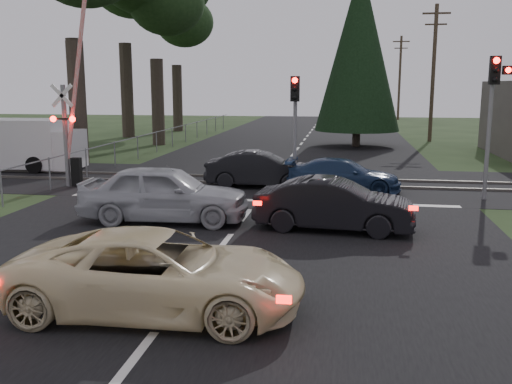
% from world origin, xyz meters
% --- Properties ---
extents(ground, '(120.00, 120.00, 0.00)m').
position_xyz_m(ground, '(0.00, 0.00, 0.00)').
color(ground, '#213216').
rests_on(ground, ground).
extents(road, '(14.00, 100.00, 0.01)m').
position_xyz_m(road, '(0.00, 10.00, 0.01)').
color(road, black).
rests_on(road, ground).
extents(rail_corridor, '(120.00, 8.00, 0.01)m').
position_xyz_m(rail_corridor, '(0.00, 12.00, 0.01)').
color(rail_corridor, black).
rests_on(rail_corridor, ground).
extents(stop_line, '(13.00, 0.35, 0.00)m').
position_xyz_m(stop_line, '(0.00, 8.20, 0.01)').
color(stop_line, silver).
rests_on(stop_line, ground).
extents(rail_near, '(120.00, 0.12, 0.10)m').
position_xyz_m(rail_near, '(0.00, 11.20, 0.05)').
color(rail_near, '#59544C').
rests_on(rail_near, ground).
extents(rail_far, '(120.00, 0.12, 0.10)m').
position_xyz_m(rail_far, '(0.00, 12.80, 0.05)').
color(rail_far, '#59544C').
rests_on(rail_far, ground).
extents(crossing_signal, '(1.62, 0.38, 6.96)m').
position_xyz_m(crossing_signal, '(-7.27, 9.79, 2.06)').
color(crossing_signal, slate).
rests_on(crossing_signal, ground).
extents(traffic_signal_right, '(0.68, 0.48, 4.70)m').
position_xyz_m(traffic_signal_right, '(7.55, 9.47, 3.31)').
color(traffic_signal_right, slate).
rests_on(traffic_signal_right, ground).
extents(traffic_signal_center, '(0.32, 0.48, 4.10)m').
position_xyz_m(traffic_signal_center, '(1.00, 10.68, 2.81)').
color(traffic_signal_center, slate).
rests_on(traffic_signal_center, ground).
extents(utility_pole_mid, '(1.80, 0.26, 9.00)m').
position_xyz_m(utility_pole_mid, '(8.50, 30.00, 4.73)').
color(utility_pole_mid, '#4C3D2D').
rests_on(utility_pole_mid, ground).
extents(utility_pole_far, '(1.80, 0.26, 9.00)m').
position_xyz_m(utility_pole_far, '(8.50, 55.00, 4.73)').
color(utility_pole_far, '#4C3D2D').
rests_on(utility_pole_far, ground).
extents(euc_tree_e, '(6.00, 6.00, 13.20)m').
position_xyz_m(euc_tree_e, '(-11.00, 36.00, 9.51)').
color(euc_tree_e, '#473D33').
rests_on(euc_tree_e, ground).
extents(conifer_tree, '(5.20, 5.20, 11.00)m').
position_xyz_m(conifer_tree, '(3.50, 26.00, 5.99)').
color(conifer_tree, '#473D33').
rests_on(conifer_tree, ground).
extents(fence_left, '(0.10, 36.00, 1.20)m').
position_xyz_m(fence_left, '(-7.80, 22.50, 0.00)').
color(fence_left, slate).
rests_on(fence_left, ground).
extents(cream_coupe, '(4.99, 2.39, 1.37)m').
position_xyz_m(cream_coupe, '(-0.20, -1.38, 0.69)').
color(cream_coupe, beige).
rests_on(cream_coupe, ground).
extents(dark_hatchback, '(4.27, 1.85, 1.37)m').
position_xyz_m(dark_hatchback, '(2.61, 4.65, 0.68)').
color(dark_hatchback, black).
rests_on(dark_hatchback, ground).
extents(silver_car, '(4.79, 2.14, 1.60)m').
position_xyz_m(silver_car, '(-2.11, 4.91, 0.80)').
color(silver_car, '#A7A9AF').
rests_on(silver_car, ground).
extents(blue_sedan, '(4.16, 1.89, 1.18)m').
position_xyz_m(blue_sedan, '(2.81, 10.27, 0.59)').
color(blue_sedan, navy).
rests_on(blue_sedan, ground).
extents(dark_car_far, '(4.09, 1.51, 1.34)m').
position_xyz_m(dark_car_far, '(-0.27, 10.76, 0.67)').
color(dark_car_far, black).
rests_on(dark_car_far, ground).
extents(white_van, '(5.90, 2.44, 2.28)m').
position_xyz_m(white_van, '(-11.74, 13.52, 1.15)').
color(white_van, white).
rests_on(white_van, ground).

